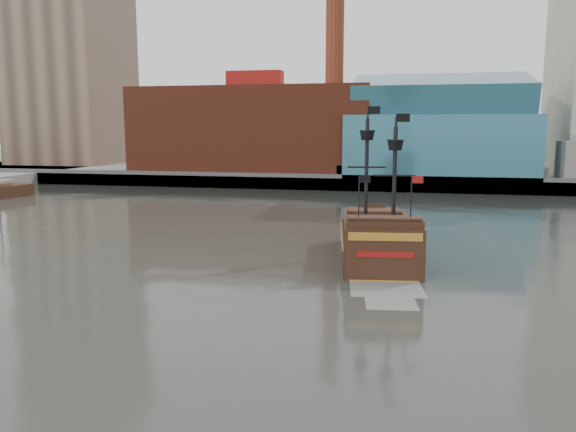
# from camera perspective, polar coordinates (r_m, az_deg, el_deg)

# --- Properties ---
(ground) EXTENTS (400.00, 400.00, 0.00)m
(ground) POSITION_cam_1_polar(r_m,az_deg,el_deg) (29.35, 0.92, -10.95)
(ground) COLOR #262824
(ground) RESTS_ON ground
(promenade_far) EXTENTS (220.00, 60.00, 2.00)m
(promenade_far) POSITION_cam_1_polar(r_m,az_deg,el_deg) (119.53, 9.56, 4.51)
(promenade_far) COLOR slate
(promenade_far) RESTS_ON ground
(seawall) EXTENTS (220.00, 1.00, 2.60)m
(seawall) POSITION_cam_1_polar(r_m,az_deg,el_deg) (90.15, 8.69, 3.31)
(seawall) COLOR #4C4C49
(seawall) RESTS_ON ground
(skyline) EXTENTS (149.00, 45.00, 62.00)m
(skyline) POSITION_cam_1_polar(r_m,az_deg,el_deg) (112.58, 12.46, 16.18)
(skyline) COLOR #80634C
(skyline) RESTS_ON promenade_far
(pirate_ship) EXTENTS (7.03, 17.18, 12.49)m
(pirate_ship) POSITION_cam_1_polar(r_m,az_deg,el_deg) (43.57, 9.08, -2.90)
(pirate_ship) COLOR black
(pirate_ship) RESTS_ON ground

